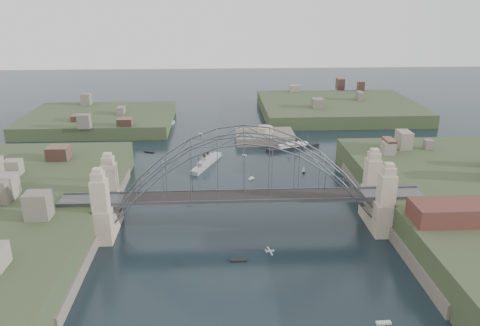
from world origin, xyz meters
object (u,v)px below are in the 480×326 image
wharf_shed (460,212)px  naval_cruiser_far (163,126)px  naval_cruiser_near (206,162)px  fort_island (265,141)px  bridge (244,180)px  ocean_liner (293,147)px

wharf_shed → naval_cruiser_far: size_ratio=1.27×
naval_cruiser_near → naval_cruiser_far: bearing=112.2°
fort_island → naval_cruiser_near: bearing=-129.7°
fort_island → naval_cruiser_near: (-21.55, -25.95, 1.27)m
bridge → ocean_liner: (21.11, 59.14, -11.55)m
fort_island → wharf_shed: size_ratio=1.10×
wharf_shed → naval_cruiser_far: 126.74m
ocean_liner → fort_island: bearing=130.0°
naval_cruiser_far → naval_cruiser_near: bearing=-67.8°
fort_island → wharf_shed: bearing=-69.1°
ocean_liner → naval_cruiser_near: bearing=-153.8°
bridge → naval_cruiser_near: size_ratio=4.33×
fort_island → bridge: bearing=-99.7°
fort_island → naval_cruiser_far: fort_island is taller
fort_island → naval_cruiser_far: (-40.24, 19.74, 1.20)m
bridge → naval_cruiser_near: bearing=102.2°
wharf_shed → naval_cruiser_near: size_ratio=1.03×
ocean_liner → naval_cruiser_far: bearing=148.2°
fort_island → ocean_liner: bearing=-50.0°
fort_island → naval_cruiser_far: bearing=153.9°
bridge → ocean_liner: bearing=70.4°
naval_cruiser_far → ocean_liner: (49.35, -30.60, -0.09)m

